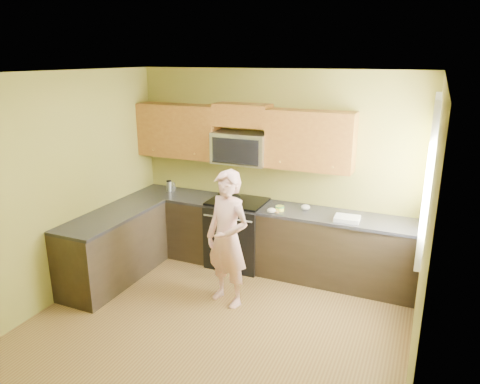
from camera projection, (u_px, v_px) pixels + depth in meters
The scene contains 25 objects.
floor at pixel (209, 333), 4.78m from camera, with size 4.00×4.00×0.00m, color brown.
ceiling at pixel (203, 74), 3.99m from camera, with size 4.00×4.00×0.00m, color white.
wall_back at pixel (273, 170), 6.14m from camera, with size 4.00×4.00×0.00m, color olive.
wall_front at pixel (48, 321), 2.63m from camera, with size 4.00×4.00×0.00m, color olive.
wall_left at pixel (53, 192), 5.15m from camera, with size 4.00×4.00×0.00m, color olive.
wall_right at pixel (424, 249), 3.62m from camera, with size 4.00×4.00×0.00m, color olive.
cabinet_back_run at pixel (265, 239), 6.14m from camera, with size 4.00×0.60×0.88m, color black.
cabinet_left_run at pixel (114, 248), 5.82m from camera, with size 0.60×1.60×0.88m, color black.
countertop_back at pixel (265, 207), 6.00m from camera, with size 4.00×0.62×0.04m, color black.
countertop_left at pixel (111, 215), 5.69m from camera, with size 0.62×1.60×0.04m, color black.
stove at pixel (238, 232), 6.26m from camera, with size 0.76×0.65×0.95m, color black, non-canonical shape.
microwave at pixel (241, 163), 6.08m from camera, with size 0.76×0.40×0.42m, color silver, non-canonical shape.
upper_cab_left at pixel (180, 156), 6.49m from camera, with size 1.22×0.33×0.75m, color brown, non-canonical shape.
upper_cab_right at pixel (309, 169), 5.76m from camera, with size 1.12×0.33×0.75m, color brown, non-canonical shape.
upper_cab_over_mw at pixel (242, 115), 5.93m from camera, with size 0.76×0.33×0.30m, color brown.
window at pixel (430, 178), 4.59m from camera, with size 0.06×1.06×1.66m, color white, non-canonical shape.
woman at pixel (228, 239), 5.17m from camera, with size 0.60×0.39×1.63m, color #F38479.
frying_pan at pixel (230, 202), 6.06m from camera, with size 0.28×0.49×0.06m, color black, non-canonical shape.
butter_tub at pixel (280, 211), 5.80m from camera, with size 0.11×0.11×0.08m, color #F4FF43, non-canonical shape.
toast_slice at pixel (275, 211), 5.78m from camera, with size 0.11×0.11×0.01m, color #B27F47.
napkin_a at pixel (271, 210), 5.72m from camera, with size 0.11×0.12×0.06m, color silver.
napkin_b at pixel (306, 207), 5.83m from camera, with size 0.12×0.13×0.07m, color silver.
dish_towel at pixel (347, 219), 5.45m from camera, with size 0.30×0.24×0.05m, color white.
travel_mug at pixel (169, 191), 6.65m from camera, with size 0.08×0.08×0.16m, color silver, non-canonical shape.
glass_a at pixel (173, 187), 6.66m from camera, with size 0.07×0.07×0.12m, color silver.
Camera 1 is at (1.95, -3.65, 2.85)m, focal length 33.32 mm.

